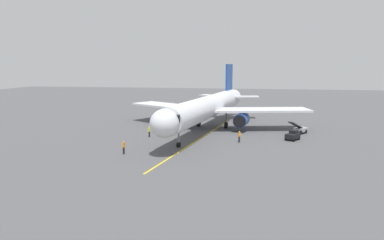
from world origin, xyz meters
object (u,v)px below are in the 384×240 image
ground_crew_marshaller (124,147)px  ground_crew_wing_walker (149,131)px  belt_loader_portside (300,129)px  airplane (208,107)px  baggage_cart_starboard_side (167,116)px  tug_near_nose (293,136)px  ground_crew_loader (239,136)px

ground_crew_marshaller → ground_crew_wing_walker: (-0.13, -10.85, 0.00)m
ground_crew_marshaller → belt_loader_portside: size_ratio=0.39×
ground_crew_wing_walker → belt_loader_portside: bearing=-163.6°
airplane → baggage_cart_starboard_side: 15.41m
airplane → belt_loader_portside: bearing=178.0°
ground_crew_wing_walker → tug_near_nose: (-22.14, -1.48, -0.18)m
airplane → baggage_cart_starboard_side: size_ratio=14.60×
tug_near_nose → ground_crew_wing_walker: bearing=3.8°
belt_loader_portside → baggage_cart_starboard_side: 28.23m
ground_crew_loader → tug_near_nose: (-7.95, -2.98, -0.18)m
ground_crew_loader → ground_crew_marshaller: bearing=33.1°
belt_loader_portside → ground_crew_wing_walker: bearing=16.4°
ground_crew_marshaller → ground_crew_loader: same height
ground_crew_wing_walker → tug_near_nose: ground_crew_wing_walker is taller
ground_crew_wing_walker → ground_crew_loader: bearing=174.0°
ground_crew_loader → baggage_cart_starboard_side: size_ratio=0.62×
ground_crew_marshaller → tug_near_nose: bearing=-151.0°
ground_crew_wing_walker → belt_loader_portside: (-23.95, -7.06, -0.17)m
ground_crew_marshaller → belt_loader_portside: belt_loader_portside is taller
airplane → ground_crew_marshaller: bearing=65.2°
airplane → belt_loader_portside: 15.91m
ground_crew_marshaller → belt_loader_portside: bearing=-143.4°
ground_crew_marshaller → baggage_cart_starboard_side: ground_crew_marshaller is taller
ground_crew_loader → baggage_cart_starboard_side: ground_crew_loader is taller
airplane → baggage_cart_starboard_side: (10.16, -11.09, -3.35)m
ground_crew_wing_walker → ground_crew_loader: 14.27m
airplane → ground_crew_marshaller: airplane is taller
belt_loader_portside → baggage_cart_starboard_side: size_ratio=1.58×
airplane → ground_crew_marshaller: (8.53, 18.46, -3.12)m
ground_crew_wing_walker → tug_near_nose: size_ratio=0.62×
tug_near_nose → ground_crew_loader: bearing=20.6°
airplane → ground_crew_wing_walker: airplane is taller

